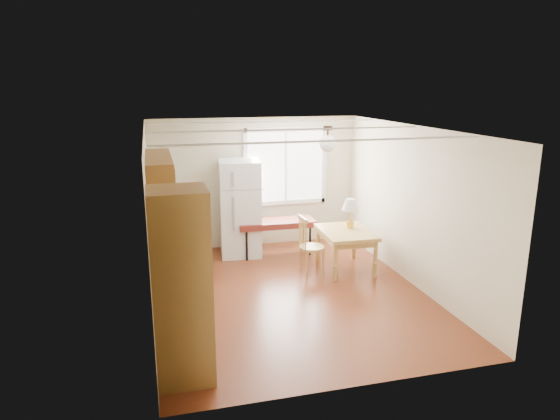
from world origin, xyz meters
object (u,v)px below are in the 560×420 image
object	(u,v)px
chair	(307,241)
dining_table	(346,236)
bench	(276,224)
refrigerator	(240,208)

from	to	relation	value
chair	dining_table	bearing A→B (deg)	-2.20
bench	dining_table	world-z (taller)	dining_table
bench	chair	world-z (taller)	chair
refrigerator	dining_table	size ratio (longest dim) A/B	1.56
dining_table	chair	xyz separation A→B (m)	(-0.69, -0.01, -0.03)
dining_table	chair	size ratio (longest dim) A/B	1.17
bench	dining_table	size ratio (longest dim) A/B	1.27
refrigerator	dining_table	bearing A→B (deg)	-31.79
bench	chair	distance (m)	1.09
refrigerator	bench	distance (m)	0.73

